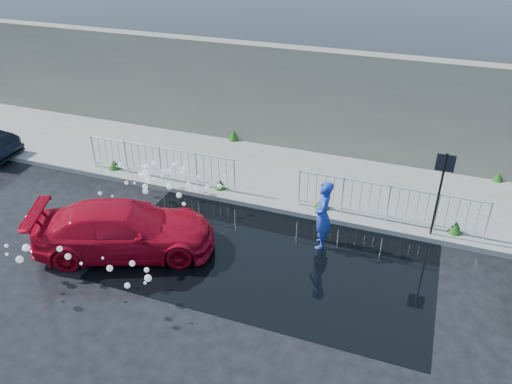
% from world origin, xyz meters
% --- Properties ---
extents(ground, '(90.00, 90.00, 0.00)m').
position_xyz_m(ground, '(0.00, 0.00, 0.00)').
color(ground, black).
rests_on(ground, ground).
extents(pavement, '(30.00, 4.00, 0.15)m').
position_xyz_m(pavement, '(0.00, 5.00, 0.07)').
color(pavement, slate).
rests_on(pavement, ground).
extents(curb, '(30.00, 0.25, 0.16)m').
position_xyz_m(curb, '(0.00, 3.00, 0.08)').
color(curb, slate).
rests_on(curb, ground).
extents(retaining_wall, '(30.00, 0.60, 3.50)m').
position_xyz_m(retaining_wall, '(0.00, 7.20, 1.90)').
color(retaining_wall, '#6A665A').
rests_on(retaining_wall, pavement).
extents(puddle, '(8.00, 5.00, 0.01)m').
position_xyz_m(puddle, '(0.50, 1.00, 0.01)').
color(puddle, black).
rests_on(puddle, ground).
extents(sign_post, '(0.45, 0.06, 2.50)m').
position_xyz_m(sign_post, '(4.20, 3.10, 1.72)').
color(sign_post, black).
rests_on(sign_post, ground).
extents(railing_left, '(5.05, 0.05, 1.10)m').
position_xyz_m(railing_left, '(-4.00, 3.35, 0.74)').
color(railing_left, silver).
rests_on(railing_left, pavement).
extents(railing_right, '(5.05, 0.05, 1.10)m').
position_xyz_m(railing_right, '(3.00, 3.35, 0.74)').
color(railing_right, silver).
rests_on(railing_right, pavement).
extents(weeds, '(12.17, 3.93, 0.39)m').
position_xyz_m(weeds, '(-0.29, 4.51, 0.32)').
color(weeds, '#184311').
rests_on(weeds, pavement).
extents(water_spray, '(3.56, 5.52, 1.04)m').
position_xyz_m(water_spray, '(-3.21, 1.05, 0.69)').
color(water_spray, white).
rests_on(water_spray, ground).
extents(red_car, '(4.83, 3.41, 1.30)m').
position_xyz_m(red_car, '(-3.04, -0.13, 0.65)').
color(red_car, '#AD061B').
rests_on(red_car, ground).
extents(person, '(0.56, 0.75, 1.87)m').
position_xyz_m(person, '(1.55, 1.80, 0.93)').
color(person, '#223BAC').
rests_on(person, ground).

